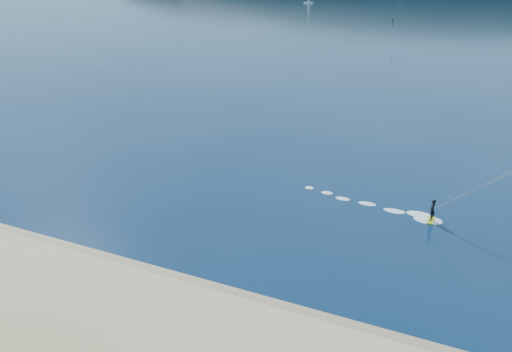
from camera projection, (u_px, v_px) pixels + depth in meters
The scene contains 3 objects.
ground at pixel (114, 334), 23.42m from camera, with size 1800.00×1800.00×0.00m, color #081F3E.
wet_sand at pixel (169, 285), 27.19m from camera, with size 220.00×2.50×0.10m.
sailboat at pixel (308, 2), 408.93m from camera, with size 7.79×5.02×11.08m.
Camera 1 is at (14.19, -14.41, 15.54)m, focal length 34.66 mm.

